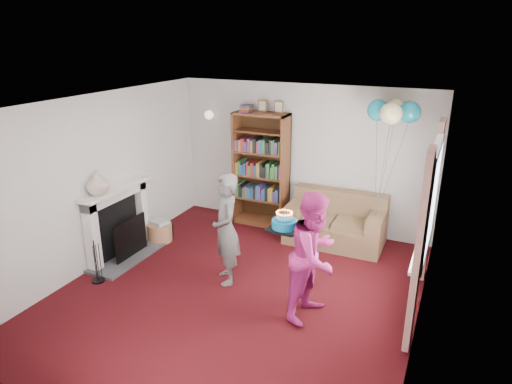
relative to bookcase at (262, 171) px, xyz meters
The scene contains 16 objects.
ground 2.59m from the bookcase, 73.47° to the right, with size 5.00×5.00×0.00m, color black.
wall_back 0.76m from the bookcase, 16.86° to the left, with size 4.50×0.02×2.50m, color silver.
wall_left 2.80m from the bookcase, 124.40° to the right, with size 0.02×5.00×2.50m, color silver.
wall_right 3.75m from the bookcase, 38.04° to the right, with size 0.02×5.00×2.50m, color silver.
ceiling 2.84m from the bookcase, 73.47° to the right, with size 4.50×5.00×0.01m, color white.
fireplace 2.58m from the bookcase, 123.64° to the right, with size 0.55×1.80×1.12m.
window_bay 3.36m from the bookcase, 30.52° to the right, with size 0.14×2.02×2.20m.
wall_sconce 1.40m from the bookcase, behind, with size 0.16×0.23×0.16m.
bookcase is the anchor object (origin of this frame).
sofa 1.61m from the bookcase, ahead, with size 1.56×0.82×0.82m.
wicker_basket 2.05m from the bookcase, 130.44° to the right, with size 0.41×0.41×0.37m.
person_striped 2.14m from the bookcase, 79.10° to the right, with size 0.57×0.37×1.55m, color black.
person_magenta 2.95m from the bookcase, 53.83° to the right, with size 0.77×0.60×1.59m, color #BF2679.
birthday_cake 2.70m from the bookcase, 60.41° to the right, with size 0.36×0.36×0.22m.
balloons 2.53m from the bookcase, ahead, with size 0.75×0.75×1.73m.
mantel_vase 2.86m from the bookcase, 120.36° to the right, with size 0.33×0.33×0.34m, color beige.
Camera 1 is at (2.42, -4.75, 3.30)m, focal length 32.00 mm.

